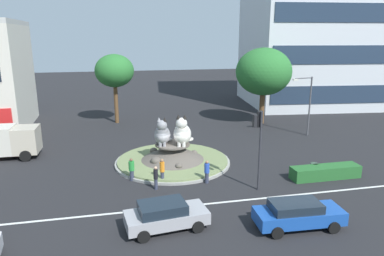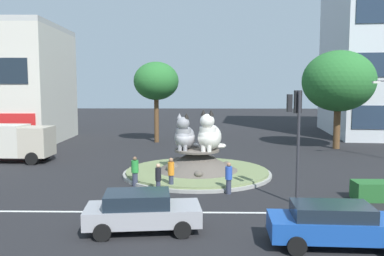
% 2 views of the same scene
% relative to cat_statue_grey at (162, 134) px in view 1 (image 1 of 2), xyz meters
% --- Properties ---
extents(ground_plane, '(160.00, 160.00, 0.00)m').
position_rel_cat_statue_grey_xyz_m(ground_plane, '(0.78, -0.03, -2.44)').
color(ground_plane, black).
extents(lane_centreline, '(112.00, 0.20, 0.01)m').
position_rel_cat_statue_grey_xyz_m(lane_centreline, '(0.78, -7.72, -2.44)').
color(lane_centreline, silver).
rests_on(lane_centreline, ground).
extents(roundabout_island, '(9.23, 9.23, 1.61)m').
position_rel_cat_statue_grey_xyz_m(roundabout_island, '(0.78, -0.03, -1.82)').
color(roundabout_island, gray).
rests_on(roundabout_island, ground).
extents(cat_statue_grey, '(1.70, 2.29, 2.28)m').
position_rel_cat_statue_grey_xyz_m(cat_statue_grey, '(0.00, 0.00, 0.00)').
color(cat_statue_grey, gray).
rests_on(cat_statue_grey, roundabout_island).
extents(cat_statue_white, '(2.18, 2.60, 2.52)m').
position_rel_cat_statue_grey_xyz_m(cat_statue_white, '(1.53, -0.34, 0.09)').
color(cat_statue_white, silver).
rests_on(cat_statue_white, roundabout_island).
extents(traffic_light_mast, '(0.71, 0.56, 5.32)m').
position_rel_cat_statue_grey_xyz_m(traffic_light_mast, '(5.39, -6.32, 1.44)').
color(traffic_light_mast, '#2D2D33').
rests_on(traffic_light_mast, ground).
extents(office_tower, '(19.09, 17.84, 25.44)m').
position_rel_cat_statue_grey_xyz_m(office_tower, '(24.93, 21.96, 10.28)').
color(office_tower, silver).
rests_on(office_tower, ground).
extents(clipped_hedge_strip, '(5.10, 1.20, 0.90)m').
position_rel_cat_statue_grey_xyz_m(clipped_hedge_strip, '(10.99, -5.55, -1.99)').
color(clipped_hedge_strip, '#235B28').
rests_on(clipped_hedge_strip, ground).
extents(broadleaf_tree_behind_island, '(6.30, 6.30, 8.69)m').
position_rel_cat_statue_grey_xyz_m(broadleaf_tree_behind_island, '(13.15, 11.07, 3.55)').
color(broadleaf_tree_behind_island, brown).
rests_on(broadleaf_tree_behind_island, ground).
extents(second_tree_near_tower, '(4.42, 4.42, 7.97)m').
position_rel_cat_statue_grey_xyz_m(second_tree_near_tower, '(-3.36, 15.05, 3.60)').
color(second_tree_near_tower, brown).
rests_on(second_tree_near_tower, ground).
extents(streetlight_arm, '(2.29, 0.53, 6.02)m').
position_rel_cat_statue_grey_xyz_m(streetlight_arm, '(15.42, 5.07, 1.15)').
color(streetlight_arm, '#4C4C51').
rests_on(streetlight_arm, ground).
extents(pedestrian_blue_shirt, '(0.36, 0.36, 1.64)m').
position_rel_cat_statue_grey_xyz_m(pedestrian_blue_shirt, '(2.43, -4.58, -1.58)').
color(pedestrian_blue_shirt, '#33384C').
rests_on(pedestrian_blue_shirt, ground).
extents(pedestrian_orange_shirt, '(0.34, 0.34, 1.73)m').
position_rel_cat_statue_grey_xyz_m(pedestrian_orange_shirt, '(-0.58, -3.81, -1.52)').
color(pedestrian_orange_shirt, '#33384C').
rests_on(pedestrian_orange_shirt, ground).
extents(pedestrian_green_shirt, '(0.40, 0.40, 1.65)m').
position_rel_cat_statue_grey_xyz_m(pedestrian_green_shirt, '(-2.64, -3.01, -1.58)').
color(pedestrian_green_shirt, '#33384C').
rests_on(pedestrian_green_shirt, ground).
extents(pedestrian_black_shirt, '(0.30, 0.30, 1.62)m').
position_rel_cat_statue_grey_xyz_m(pedestrian_black_shirt, '(-1.15, -4.89, -1.57)').
color(pedestrian_black_shirt, '#33384C').
rests_on(pedestrian_black_shirt, ground).
extents(hatchback_near_shophouse, '(4.77, 2.16, 1.48)m').
position_rel_cat_statue_grey_xyz_m(hatchback_near_shophouse, '(5.64, -11.40, -1.65)').
color(hatchback_near_shophouse, '#19479E').
rests_on(hatchback_near_shophouse, ground).
extents(parked_car_right, '(4.52, 2.47, 1.51)m').
position_rel_cat_statue_grey_xyz_m(parked_car_right, '(-1.26, -10.01, -1.65)').
color(parked_car_right, '#99999E').
rests_on(parked_car_right, ground).
extents(litter_bin, '(0.56, 0.56, 0.90)m').
position_rel_cat_statue_grey_xyz_m(litter_bin, '(10.52, -4.83, -1.99)').
color(litter_bin, '#2D4233').
rests_on(litter_bin, ground).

